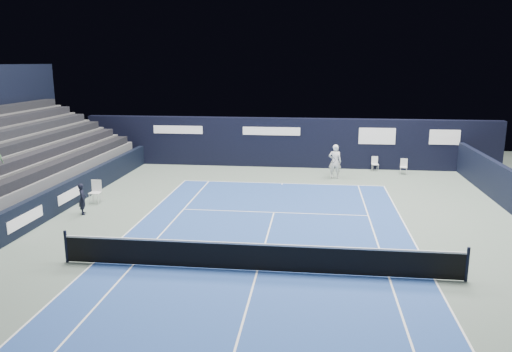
# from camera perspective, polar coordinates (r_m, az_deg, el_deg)

# --- Properties ---
(ground) EXTENTS (48.00, 48.00, 0.00)m
(ground) POSITION_cam_1_polar(r_m,az_deg,el_deg) (18.06, 0.89, -8.28)
(ground) COLOR #56675D
(ground) RESTS_ON ground
(court_surface) EXTENTS (10.97, 23.77, 0.01)m
(court_surface) POSITION_cam_1_polar(r_m,az_deg,el_deg) (16.22, 0.15, -10.81)
(court_surface) COLOR navy
(court_surface) RESTS_ON ground
(folding_chair_back_a) EXTENTS (0.43, 0.46, 0.89)m
(folding_chair_back_a) POSITION_cam_1_polar(r_m,az_deg,el_deg) (31.46, 13.42, 1.67)
(folding_chair_back_a) COLOR silver
(folding_chair_back_a) RESTS_ON ground
(folding_chair_back_b) EXTENTS (0.47, 0.45, 0.92)m
(folding_chair_back_b) POSITION_cam_1_polar(r_m,az_deg,el_deg) (30.94, 16.54, 1.18)
(folding_chair_back_b) COLOR silver
(folding_chair_back_b) RESTS_ON ground
(line_judge_chair) EXTENTS (0.49, 0.47, 1.09)m
(line_judge_chair) POSITION_cam_1_polar(r_m,az_deg,el_deg) (24.77, -17.85, -1.53)
(line_judge_chair) COLOR white
(line_judge_chair) RESTS_ON ground
(line_judge) EXTENTS (0.51, 0.60, 1.39)m
(line_judge) POSITION_cam_1_polar(r_m,az_deg,el_deg) (23.07, -19.23, -2.48)
(line_judge) COLOR black
(line_judge) RESTS_ON ground
(court_markings) EXTENTS (11.03, 23.83, 0.00)m
(court_markings) POSITION_cam_1_polar(r_m,az_deg,el_deg) (16.22, 0.15, -10.79)
(court_markings) COLOR white
(court_markings) RESTS_ON court_surface
(tennis_net) EXTENTS (12.90, 0.10, 1.10)m
(tennis_net) POSITION_cam_1_polar(r_m,az_deg,el_deg) (16.02, 0.16, -9.15)
(tennis_net) COLOR black
(tennis_net) RESTS_ON ground
(back_sponsor_wall) EXTENTS (26.00, 0.63, 3.10)m
(back_sponsor_wall) POSITION_cam_1_polar(r_m,az_deg,el_deg) (31.69, 3.62, 3.85)
(back_sponsor_wall) COLOR black
(back_sponsor_wall) RESTS_ON ground
(side_barrier_left) EXTENTS (0.33, 22.00, 1.20)m
(side_barrier_left) POSITION_cam_1_polar(r_m,az_deg,el_deg) (24.30, -20.96, -2.09)
(side_barrier_left) COLOR black
(side_barrier_left) RESTS_ON ground
(tennis_player) EXTENTS (0.75, 0.88, 1.96)m
(tennis_player) POSITION_cam_1_polar(r_m,az_deg,el_deg) (28.85, 9.01, 1.66)
(tennis_player) COLOR white
(tennis_player) RESTS_ON ground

